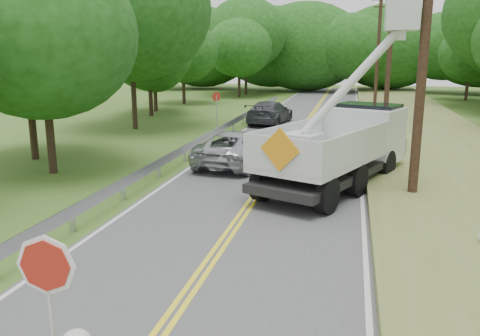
# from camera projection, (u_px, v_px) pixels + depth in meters

# --- Properties ---
(ground) EXTENTS (140.00, 140.00, 0.00)m
(ground) POSITION_uv_depth(u_px,v_px,m) (162.00, 332.00, 8.31)
(ground) COLOR #325119
(ground) RESTS_ON ground
(road) EXTENTS (7.20, 96.00, 0.03)m
(road) POSITION_uv_depth(u_px,v_px,m) (280.00, 161.00, 21.60)
(road) COLOR #4C4C4E
(road) RESTS_ON ground
(guardrail) EXTENTS (0.18, 48.00, 0.77)m
(guardrail) POSITION_uv_depth(u_px,v_px,m) (199.00, 142.00, 23.21)
(guardrail) COLOR #A5A8AD
(guardrail) RESTS_ON ground
(utility_poles) EXTENTS (1.60, 43.30, 10.00)m
(utility_poles) POSITION_uv_depth(u_px,v_px,m) (401.00, 39.00, 22.19)
(utility_poles) COLOR black
(utility_poles) RESTS_ON ground
(tall_grass_verge) EXTENTS (7.00, 96.00, 0.30)m
(tall_grass_verge) POSITION_uv_depth(u_px,v_px,m) (452.00, 166.00, 20.03)
(tall_grass_verge) COLOR olive
(tall_grass_verge) RESTS_ON ground
(treeline_left) EXTENTS (11.39, 54.08, 11.57)m
(treeline_left) POSITION_uv_depth(u_px,v_px,m) (173.00, 36.00, 36.00)
(treeline_left) COLOR #332319
(treeline_left) RESTS_ON ground
(treeline_horizon) EXTENTS (55.95, 14.58, 10.96)m
(treeline_horizon) POSITION_uv_depth(u_px,v_px,m) (339.00, 47.00, 60.25)
(treeline_horizon) COLOR #16420D
(treeline_horizon) RESTS_ON ground
(bucket_truck) EXTENTS (5.30, 8.12, 7.45)m
(bucket_truck) POSITION_uv_depth(u_px,v_px,m) (351.00, 137.00, 17.70)
(bucket_truck) COLOR black
(bucket_truck) RESTS_ON road
(suv_silver) EXTENTS (3.02, 5.50, 1.46)m
(suv_silver) POSITION_uv_depth(u_px,v_px,m) (237.00, 148.00, 20.68)
(suv_silver) COLOR #ACAFB4
(suv_silver) RESTS_ON road
(suv_darkgrey) EXTENTS (2.79, 5.47, 1.52)m
(suv_darkgrey) POSITION_uv_depth(u_px,v_px,m) (270.00, 112.00, 32.91)
(suv_darkgrey) COLOR #3B3E44
(suv_darkgrey) RESTS_ON road
(stop_sign_permanent) EXTENTS (0.39, 0.41, 2.54)m
(stop_sign_permanent) POSITION_uv_depth(u_px,v_px,m) (216.00, 107.00, 27.55)
(stop_sign_permanent) COLOR #A5A8AD
(stop_sign_permanent) RESTS_ON ground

